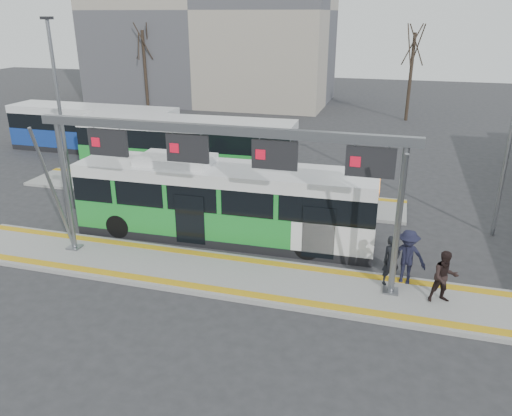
# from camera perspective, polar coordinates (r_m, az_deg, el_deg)

# --- Properties ---
(ground) EXTENTS (120.00, 120.00, 0.00)m
(ground) POSITION_cam_1_polar(r_m,az_deg,el_deg) (17.83, -3.03, -7.91)
(ground) COLOR #2D2D30
(ground) RESTS_ON ground
(platform_main) EXTENTS (22.00, 3.00, 0.15)m
(platform_main) POSITION_cam_1_polar(r_m,az_deg,el_deg) (17.80, -3.03, -7.70)
(platform_main) COLOR gray
(platform_main) RESTS_ON ground
(platform_second) EXTENTS (20.00, 3.00, 0.15)m
(platform_second) POSITION_cam_1_polar(r_m,az_deg,el_deg) (25.94, -5.72, 1.80)
(platform_second) COLOR gray
(platform_second) RESTS_ON ground
(tactile_main) EXTENTS (22.00, 2.65, 0.02)m
(tactile_main) POSITION_cam_1_polar(r_m,az_deg,el_deg) (17.76, -3.04, -7.46)
(tactile_main) COLOR gold
(tactile_main) RESTS_ON platform_main
(tactile_second) EXTENTS (20.00, 0.35, 0.02)m
(tactile_second) POSITION_cam_1_polar(r_m,az_deg,el_deg) (26.92, -4.84, 2.76)
(tactile_second) COLOR gold
(tactile_second) RESTS_ON platform_second
(gantry) EXTENTS (13.00, 1.68, 5.20)m
(gantry) POSITION_cam_1_polar(r_m,az_deg,el_deg) (16.52, -4.18, 5.82)
(gantry) COLOR slate
(gantry) RESTS_ON platform_main
(apartment_block) EXTENTS (24.50, 12.50, 18.40)m
(apartment_block) POSITION_cam_1_polar(r_m,az_deg,el_deg) (54.18, -5.15, 21.81)
(apartment_block) COLOR #A19786
(apartment_block) RESTS_ON ground
(hero_bus) EXTENTS (12.20, 2.88, 3.34)m
(hero_bus) POSITION_cam_1_polar(r_m,az_deg,el_deg) (20.38, -3.75, 0.67)
(hero_bus) COLOR black
(hero_bus) RESTS_ON ground
(bg_bus_green) EXTENTS (12.63, 3.12, 3.13)m
(bg_bus_green) POSITION_cam_1_polar(r_m,az_deg,el_deg) (29.36, -7.89, 7.04)
(bg_bus_green) COLOR black
(bg_bus_green) RESTS_ON ground
(bg_bus_blue) EXTENTS (11.50, 2.59, 3.00)m
(bg_bus_blue) POSITION_cam_1_polar(r_m,az_deg,el_deg) (35.50, -18.04, 8.57)
(bg_bus_blue) COLOR black
(bg_bus_blue) RESTS_ON ground
(passenger_a) EXTENTS (0.75, 0.68, 1.73)m
(passenger_a) POSITION_cam_1_polar(r_m,az_deg,el_deg) (17.33, 15.19, -5.82)
(passenger_a) COLOR black
(passenger_a) RESTS_ON platform_main
(passenger_b) EXTENTS (1.01, 0.89, 1.74)m
(passenger_b) POSITION_cam_1_polar(r_m,az_deg,el_deg) (16.81, 20.75, -7.39)
(passenger_b) COLOR black
(passenger_b) RESTS_ON platform_main
(passenger_c) EXTENTS (1.30, 0.83, 1.92)m
(passenger_c) POSITION_cam_1_polar(r_m,az_deg,el_deg) (17.50, 16.89, -5.37)
(passenger_c) COLOR black
(passenger_c) RESTS_ON platform_main
(tree_left) EXTENTS (1.40, 1.40, 8.34)m
(tree_left) POSITION_cam_1_polar(r_m,az_deg,el_deg) (48.75, 3.95, 18.51)
(tree_left) COLOR #382B21
(tree_left) RESTS_ON ground
(tree_mid) EXTENTS (1.40, 1.40, 8.23)m
(tree_mid) POSITION_cam_1_polar(r_m,az_deg,el_deg) (45.33, 17.59, 17.30)
(tree_mid) COLOR #382B21
(tree_mid) RESTS_ON ground
(tree_far) EXTENTS (1.40, 1.40, 8.23)m
(tree_far) POSITION_cam_1_polar(r_m,az_deg,el_deg) (50.59, -12.80, 18.06)
(tree_far) COLOR #382B21
(tree_far) RESTS_ON ground
(lamp_west) EXTENTS (0.50, 0.25, 8.59)m
(lamp_west) POSITION_cam_1_polar(r_m,az_deg,el_deg) (24.24, -21.46, 10.00)
(lamp_west) COLOR slate
(lamp_west) RESTS_ON ground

